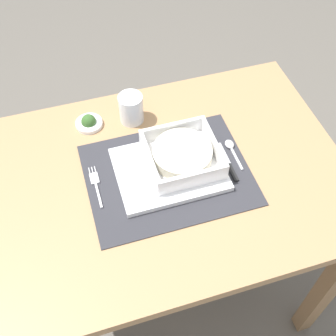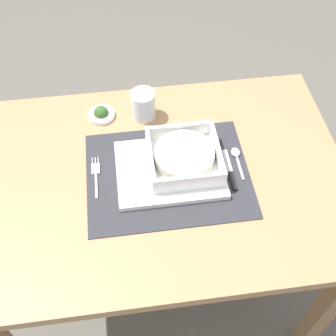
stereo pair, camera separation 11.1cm
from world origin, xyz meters
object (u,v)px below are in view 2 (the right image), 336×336
(dining_table, at_px, (158,198))
(butter_knife, at_px, (230,172))
(drinking_glass, at_px, (143,106))
(fork, at_px, (96,174))
(spoon, at_px, (236,155))
(porridge_bowl, at_px, (184,157))
(condiment_saucer, at_px, (101,114))

(dining_table, height_order, butter_knife, butter_knife)
(butter_knife, bearing_deg, dining_table, 170.21)
(butter_knife, height_order, drinking_glass, drinking_glass)
(fork, height_order, spoon, spoon)
(spoon, height_order, butter_knife, spoon)
(dining_table, relative_size, porridge_bowl, 5.48)
(fork, bearing_deg, drinking_glass, 56.91)
(spoon, height_order, condiment_saucer, condiment_saucer)
(porridge_bowl, height_order, spoon, porridge_bowl)
(fork, distance_m, spoon, 0.38)
(fork, bearing_deg, porridge_bowl, 2.27)
(dining_table, bearing_deg, spoon, 8.93)
(fork, xyz_separation_m, butter_knife, (0.35, -0.04, 0.00))
(fork, height_order, butter_knife, butter_knife)
(dining_table, height_order, porridge_bowl, porridge_bowl)
(dining_table, distance_m, fork, 0.19)
(spoon, relative_size, butter_knife, 0.79)
(spoon, bearing_deg, porridge_bowl, -176.63)
(fork, relative_size, butter_knife, 0.99)
(dining_table, height_order, condiment_saucer, condiment_saucer)
(butter_knife, height_order, condiment_saucer, condiment_saucer)
(condiment_saucer, bearing_deg, butter_knife, -37.96)
(butter_knife, bearing_deg, condiment_saucer, 137.56)
(condiment_saucer, bearing_deg, dining_table, -60.19)
(dining_table, relative_size, spoon, 9.43)
(fork, bearing_deg, dining_table, -5.46)
(porridge_bowl, height_order, butter_knife, porridge_bowl)
(spoon, relative_size, condiment_saucer, 1.38)
(dining_table, bearing_deg, condiment_saucer, 119.81)
(spoon, bearing_deg, condiment_saucer, 148.16)
(fork, distance_m, drinking_glass, 0.25)
(porridge_bowl, xyz_separation_m, fork, (-0.23, 0.00, -0.04))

